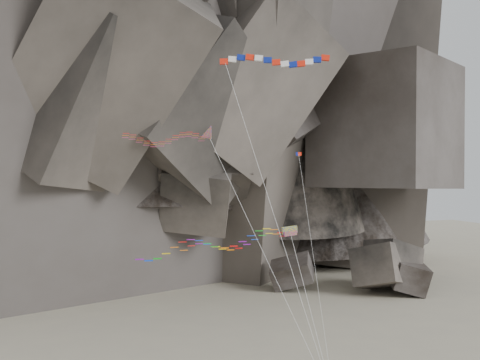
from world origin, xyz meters
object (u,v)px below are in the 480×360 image
object	(u,v)px
banner_kite	(275,63)
delta_kite	(162,138)
pennant_kite	(305,202)
parafoil_kite	(210,244)

from	to	relation	value
banner_kite	delta_kite	bearing A→B (deg)	173.90
delta_kite	pennant_kite	bearing A→B (deg)	-43.05
banner_kite	parafoil_kite	size ratio (longest dim) A/B	1.90
delta_kite	banner_kite	distance (m)	12.27
banner_kite	pennant_kite	bearing A→B (deg)	35.27
delta_kite	parafoil_kite	world-z (taller)	delta_kite
delta_kite	banner_kite	size ratio (longest dim) A/B	0.79
banner_kite	pennant_kite	xyz separation A→B (m)	(3.37, 0.77, -12.47)
pennant_kite	delta_kite	bearing A→B (deg)	173.02
delta_kite	banner_kite	world-z (taller)	banner_kite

